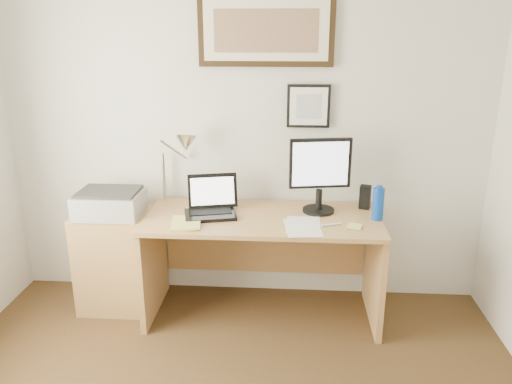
# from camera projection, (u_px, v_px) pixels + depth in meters

# --- Properties ---
(wall_back) EXTENTS (3.50, 0.02, 2.50)m
(wall_back) POSITION_uv_depth(u_px,v_px,m) (245.00, 133.00, 3.59)
(wall_back) COLOR silver
(wall_back) RESTS_ON ground
(side_cabinet) EXTENTS (0.50, 0.40, 0.73)m
(side_cabinet) POSITION_uv_depth(u_px,v_px,m) (116.00, 260.00, 3.62)
(side_cabinet) COLOR #A87B46
(side_cabinet) RESTS_ON floor
(water_bottle) EXTENTS (0.08, 0.08, 0.22)m
(water_bottle) POSITION_uv_depth(u_px,v_px,m) (378.00, 204.00, 3.30)
(water_bottle) COLOR #0C3EA5
(water_bottle) RESTS_ON desk
(bottle_cap) EXTENTS (0.04, 0.04, 0.02)m
(bottle_cap) POSITION_uv_depth(u_px,v_px,m) (379.00, 187.00, 3.26)
(bottle_cap) COLOR #0C3EA5
(bottle_cap) RESTS_ON water_bottle
(speaker) EXTENTS (0.09, 0.08, 0.17)m
(speaker) POSITION_uv_depth(u_px,v_px,m) (365.00, 197.00, 3.51)
(speaker) COLOR black
(speaker) RESTS_ON desk
(paper_sheet_a) EXTENTS (0.23, 0.32, 0.00)m
(paper_sheet_a) POSITION_uv_depth(u_px,v_px,m) (303.00, 225.00, 3.23)
(paper_sheet_a) COLOR white
(paper_sheet_a) RESTS_ON desk
(paper_sheet_b) EXTENTS (0.26, 0.34, 0.00)m
(paper_sheet_b) POSITION_uv_depth(u_px,v_px,m) (303.00, 228.00, 3.18)
(paper_sheet_b) COLOR white
(paper_sheet_b) RESTS_ON desk
(sticky_pad) EXTENTS (0.11, 0.11, 0.01)m
(sticky_pad) POSITION_uv_depth(u_px,v_px,m) (355.00, 226.00, 3.20)
(sticky_pad) COLOR #E2DD6B
(sticky_pad) RESTS_ON desk
(marker_pen) EXTENTS (0.14, 0.06, 0.02)m
(marker_pen) POSITION_uv_depth(u_px,v_px,m) (331.00, 224.00, 3.22)
(marker_pen) COLOR silver
(marker_pen) RESTS_ON desk
(book) EXTENTS (0.22, 0.28, 0.02)m
(book) POSITION_uv_depth(u_px,v_px,m) (172.00, 224.00, 3.23)
(book) COLOR #DEDD68
(book) RESTS_ON desk
(desk) EXTENTS (1.60, 0.70, 0.75)m
(desk) POSITION_uv_depth(u_px,v_px,m) (263.00, 243.00, 3.54)
(desk) COLOR #A87B46
(desk) RESTS_ON floor
(laptop) EXTENTS (0.39, 0.37, 0.26)m
(laptop) POSITION_uv_depth(u_px,v_px,m) (211.00, 206.00, 3.41)
(laptop) COLOR black
(laptop) RESTS_ON desk
(lcd_monitor) EXTENTS (0.42, 0.22, 0.52)m
(lcd_monitor) POSITION_uv_depth(u_px,v_px,m) (320.00, 172.00, 3.38)
(lcd_monitor) COLOR black
(lcd_monitor) RESTS_ON desk
(printer) EXTENTS (0.44, 0.34, 0.18)m
(printer) POSITION_uv_depth(u_px,v_px,m) (110.00, 203.00, 3.44)
(printer) COLOR #A6A6A9
(printer) RESTS_ON side_cabinet
(desk_lamp) EXTENTS (0.29, 0.27, 0.53)m
(desk_lamp) POSITION_uv_depth(u_px,v_px,m) (184.00, 146.00, 3.46)
(desk_lamp) COLOR silver
(desk_lamp) RESTS_ON desk
(picture_large) EXTENTS (0.92, 0.04, 0.47)m
(picture_large) POSITION_uv_depth(u_px,v_px,m) (266.00, 31.00, 3.34)
(picture_large) COLOR black
(picture_large) RESTS_ON wall_back
(picture_small) EXTENTS (0.30, 0.03, 0.30)m
(picture_small) POSITION_uv_depth(u_px,v_px,m) (308.00, 106.00, 3.47)
(picture_small) COLOR black
(picture_small) RESTS_ON wall_back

